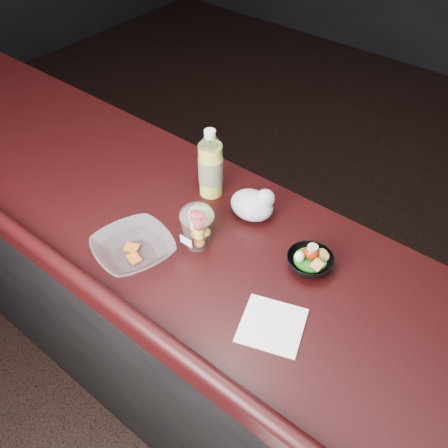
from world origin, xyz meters
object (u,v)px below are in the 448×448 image
at_px(lemonade_bottle, 211,168).
at_px(takeout_bowl, 134,249).
at_px(fruit_cup, 197,226).
at_px(green_apple, 201,216).
at_px(snack_bowl, 310,261).

relative_size(lemonade_bottle, takeout_bowl, 0.87).
height_order(lemonade_bottle, fruit_cup, lemonade_bottle).
bearing_deg(takeout_bowl, green_apple, 74.14).
relative_size(lemonade_bottle, fruit_cup, 1.68).
distance_m(lemonade_bottle, snack_bowl, 0.45).
distance_m(lemonade_bottle, fruit_cup, 0.25).
bearing_deg(lemonade_bottle, snack_bowl, -10.39).
relative_size(fruit_cup, green_apple, 1.71).
relative_size(fruit_cup, snack_bowl, 0.85).
xyz_separation_m(fruit_cup, takeout_bowl, (-0.11, -0.16, -0.05)).
distance_m(green_apple, snack_bowl, 0.36).
bearing_deg(fruit_cup, lemonade_bottle, 120.89).
xyz_separation_m(green_apple, snack_bowl, (0.36, 0.06, -0.01)).
height_order(snack_bowl, takeout_bowl, snack_bowl).
relative_size(lemonade_bottle, green_apple, 2.87).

